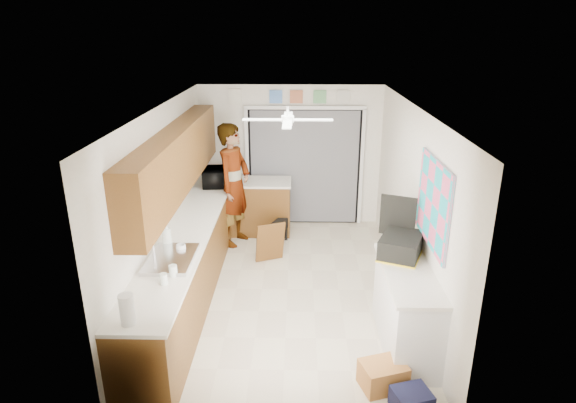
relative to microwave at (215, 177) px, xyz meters
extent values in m
plane|color=beige|center=(1.24, -1.74, -1.08)|extent=(5.00, 5.00, 0.00)
plane|color=white|center=(1.24, -1.74, 1.42)|extent=(5.00, 5.00, 0.00)
plane|color=white|center=(1.24, 0.76, 0.17)|extent=(3.20, 0.00, 3.20)
plane|color=white|center=(1.24, -4.24, 0.17)|extent=(3.20, 0.00, 3.20)
plane|color=white|center=(-0.36, -1.74, 0.17)|extent=(0.00, 5.00, 5.00)
plane|color=white|center=(2.84, -1.74, 0.17)|extent=(0.00, 5.00, 5.00)
cube|color=brown|center=(-0.06, -1.74, -0.63)|extent=(0.60, 4.80, 0.90)
cube|color=white|center=(-0.05, -1.74, -0.16)|extent=(0.62, 4.80, 0.04)
cube|color=brown|center=(-0.20, -1.54, 0.72)|extent=(0.32, 4.00, 0.80)
cube|color=silver|center=(-0.05, -2.74, -0.13)|extent=(0.50, 0.76, 0.06)
cylinder|color=silver|center=(-0.24, -2.74, -0.03)|extent=(0.03, 0.03, 0.22)
cube|color=brown|center=(0.74, 0.26, -0.63)|extent=(1.00, 0.60, 0.90)
cube|color=white|center=(0.74, 0.26, -0.16)|extent=(1.04, 0.64, 0.04)
cube|color=black|center=(1.49, 0.73, -0.03)|extent=(2.00, 0.06, 2.10)
cube|color=gray|center=(1.49, 0.69, -0.03)|extent=(1.90, 0.03, 2.05)
cube|color=white|center=(0.47, 0.70, -0.03)|extent=(0.06, 0.04, 2.10)
cube|color=white|center=(2.51, 0.70, -0.03)|extent=(0.06, 0.04, 2.10)
cube|color=white|center=(1.49, 0.70, 1.04)|extent=(2.10, 0.04, 0.06)
cube|color=#5388DE|center=(0.99, 0.73, 1.22)|extent=(0.22, 0.02, 0.22)
cube|color=#BB6846|center=(1.34, 0.73, 1.22)|extent=(0.22, 0.02, 0.22)
cube|color=#60A86B|center=(1.74, 0.73, 1.22)|extent=(0.22, 0.02, 0.22)
cube|color=beige|center=(2.14, 0.73, 1.22)|extent=(0.22, 0.02, 0.22)
cube|color=silver|center=(0.29, 0.73, 1.22)|extent=(0.22, 0.02, 0.26)
cube|color=white|center=(2.59, -2.94, -0.63)|extent=(0.50, 1.40, 0.90)
cube|color=white|center=(2.58, -2.94, -0.16)|extent=(0.54, 1.44, 0.04)
cube|color=#F15985|center=(2.82, -2.74, 0.57)|extent=(0.03, 1.15, 0.95)
cube|color=white|center=(1.24, -1.54, 1.24)|extent=(1.14, 1.14, 0.24)
imported|color=black|center=(0.00, 0.00, 0.00)|extent=(0.39, 0.55, 0.29)
imported|color=silver|center=(-0.19, -2.35, 0.01)|extent=(0.16, 0.16, 0.31)
imported|color=white|center=(0.01, -2.51, -0.10)|extent=(0.15, 0.15, 0.09)
cylinder|color=silver|center=(0.07, -3.09, -0.08)|extent=(0.11, 0.11, 0.12)
cylinder|color=silver|center=(0.01, -3.27, -0.08)|extent=(0.10, 0.10, 0.12)
cylinder|color=white|center=(-0.12, -3.97, 0.00)|extent=(0.16, 0.16, 0.29)
cube|color=black|center=(2.56, -2.55, -0.02)|extent=(0.61, 0.69, 0.24)
cube|color=yellow|center=(2.56, -2.55, -0.13)|extent=(0.63, 0.70, 0.02)
cube|color=black|center=(2.56, -2.26, 0.23)|extent=(0.40, 0.19, 0.50)
cube|color=#C07B3C|center=(2.24, -3.63, -0.95)|extent=(0.51, 0.44, 0.27)
cube|color=#161837|center=(2.46, -3.94, -0.98)|extent=(0.41, 0.37, 0.21)
cube|color=brown|center=(0.96, -0.91, -0.76)|extent=(0.47, 0.32, 0.65)
imported|color=white|center=(0.34, -0.19, -0.07)|extent=(0.72, 0.86, 2.02)
cube|color=black|center=(1.07, -0.20, -0.87)|extent=(0.43, 0.60, 0.43)
camera|label=1|loc=(1.37, -7.58, 2.34)|focal=30.00mm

